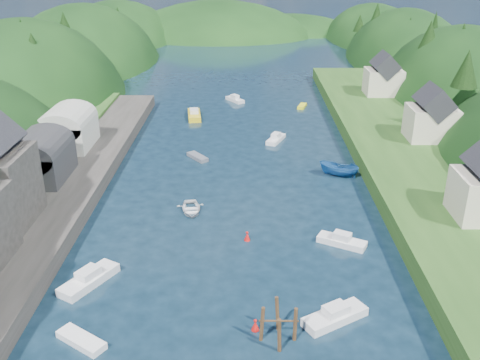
{
  "coord_description": "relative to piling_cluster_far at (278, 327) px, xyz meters",
  "views": [
    {
      "loc": [
        0.73,
        -30.7,
        29.82
      ],
      "look_at": [
        0.0,
        28.0,
        4.0
      ],
      "focal_mm": 40.0,
      "sensor_mm": 36.0,
      "label": 1
    }
  ],
  "objects": [
    {
      "name": "channel_buoy_near",
      "position": [
        -1.86,
        1.27,
        -0.89
      ],
      "size": [
        0.7,
        0.7,
        1.1
      ],
      "color": "#B2100E",
      "rests_on": "ground"
    },
    {
      "name": "quay_left",
      "position": [
        -27.43,
        15.69,
        -0.36
      ],
      "size": [
        12.0,
        110.0,
        2.0
      ],
      "primitive_type": "cube",
      "color": "#2D2B28",
      "rests_on": "ground"
    },
    {
      "name": "hillside_left",
      "position": [
        -48.43,
        70.69,
        -9.4
      ],
      "size": [
        44.0,
        245.56,
        52.0
      ],
      "color": "black",
      "rests_on": "ground"
    },
    {
      "name": "far_hills",
      "position": [
        -2.21,
        169.69,
        -12.17
      ],
      "size": [
        103.0,
        68.0,
        44.0
      ],
      "color": "black",
      "rests_on": "ground"
    },
    {
      "name": "ground",
      "position": [
        -3.43,
        45.69,
        -1.36
      ],
      "size": [
        600.0,
        600.0,
        0.0
      ],
      "primitive_type": "plane",
      "color": "black",
      "rests_on": "ground"
    },
    {
      "name": "hill_trees",
      "position": [
        -2.94,
        60.27,
        9.79
      ],
      "size": [
        91.06,
        149.5,
        12.15
      ],
      "color": "black",
      "rests_on": "ground"
    },
    {
      "name": "boat_sheds",
      "position": [
        -29.43,
        34.69,
        3.91
      ],
      "size": [
        7.0,
        21.0,
        7.5
      ],
      "color": "#2D2D30",
      "rests_on": "quay_left"
    },
    {
      "name": "channel_buoy_far",
      "position": [
        -2.55,
        16.27,
        -0.89
      ],
      "size": [
        0.7,
        0.7,
        1.1
      ],
      "color": "#B2100E",
      "rests_on": "ground"
    },
    {
      "name": "hillside_right",
      "position": [
        41.57,
        70.69,
        -8.78
      ],
      "size": [
        36.0,
        245.56,
        48.0
      ],
      "color": "black",
      "rests_on": "ground"
    },
    {
      "name": "moored_boats",
      "position": [
        -6.33,
        22.31,
        -0.69
      ],
      "size": [
        33.48,
        89.17,
        2.41
      ],
      "color": "#194D8C",
      "rests_on": "ground"
    },
    {
      "name": "right_bank_cottages",
      "position": [
        24.57,
        44.02,
        4.48
      ],
      "size": [
        9.0,
        59.24,
        8.41
      ],
      "color": "beige",
      "rests_on": "terrace_right"
    },
    {
      "name": "piling_cluster_far",
      "position": [
        0.0,
        0.0,
        0.0
      ],
      "size": [
        3.25,
        3.03,
        3.87
      ],
      "color": "#382314",
      "rests_on": "ground"
    },
    {
      "name": "terrace_right",
      "position": [
        21.57,
        35.69,
        -0.16
      ],
      "size": [
        16.0,
        120.0,
        2.4
      ],
      "primitive_type": "cube",
      "color": "#234719",
      "rests_on": "ground"
    }
  ]
}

